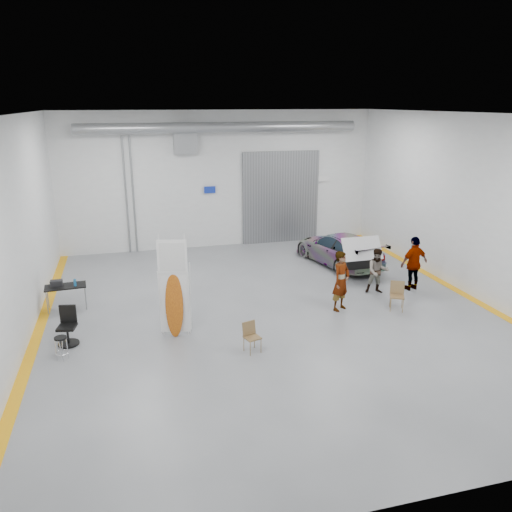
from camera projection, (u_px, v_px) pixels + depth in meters
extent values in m
plane|color=slate|center=(271.00, 313.00, 15.60)|extent=(16.00, 16.00, 0.00)
cube|color=silver|center=(15.00, 235.00, 13.00)|extent=(0.02, 16.00, 6.00)
cube|color=silver|center=(475.00, 207.00, 16.43)|extent=(0.02, 16.00, 6.00)
cube|color=silver|center=(220.00, 180.00, 22.10)|extent=(14.00, 0.02, 6.00)
cube|color=silver|center=(427.00, 338.00, 7.33)|extent=(14.00, 0.02, 6.00)
cube|color=white|center=(273.00, 114.00, 13.83)|extent=(14.00, 16.00, 0.02)
cube|color=gray|center=(281.00, 197.00, 22.98)|extent=(3.60, 0.12, 4.20)
cube|color=gray|center=(185.00, 139.00, 21.12)|extent=(1.00, 0.50, 1.20)
cylinder|color=gray|center=(222.00, 127.00, 20.86)|extent=(11.90, 0.44, 0.44)
cube|color=#132BA1|center=(210.00, 190.00, 22.02)|extent=(0.50, 0.04, 0.30)
cube|color=white|center=(322.00, 178.00, 23.23)|extent=(0.70, 0.04, 0.25)
cylinder|color=gray|center=(133.00, 195.00, 21.24)|extent=(0.08, 0.08, 5.00)
cylinder|color=gray|center=(126.00, 196.00, 21.17)|extent=(0.08, 0.08, 5.00)
cube|color=orange|center=(36.00, 338.00, 13.92)|extent=(0.30, 16.00, 0.01)
cube|color=orange|center=(460.00, 292.00, 17.28)|extent=(0.30, 16.00, 0.01)
imported|color=white|center=(339.00, 249.00, 20.15)|extent=(2.66, 4.69, 1.28)
imported|color=#855C49|center=(341.00, 281.00, 15.60)|extent=(0.84, 0.76, 1.93)
imported|color=slate|center=(378.00, 271.00, 17.03)|extent=(0.90, 0.78, 1.58)
imported|color=brown|center=(414.00, 263.00, 17.30)|extent=(1.18, 0.66, 1.92)
cube|color=white|center=(176.00, 302.00, 13.87)|extent=(0.82, 0.22, 1.78)
ellipsoid|color=orange|center=(177.00, 305.00, 13.81)|extent=(0.53, 0.34, 1.88)
cube|color=white|center=(174.00, 257.00, 13.45)|extent=(0.80, 0.21, 0.94)
cylinder|color=white|center=(163.00, 287.00, 13.64)|extent=(0.02, 0.02, 2.97)
cylinder|color=white|center=(188.00, 285.00, 13.80)|extent=(0.02, 0.02, 2.97)
cube|color=brown|center=(252.00, 338.00, 13.07)|extent=(0.48, 0.46, 0.04)
cube|color=brown|center=(251.00, 327.00, 13.17)|extent=(0.39, 0.19, 0.37)
cube|color=brown|center=(397.00, 296.00, 15.69)|extent=(0.57, 0.56, 0.04)
cube|color=brown|center=(394.00, 287.00, 15.80)|extent=(0.43, 0.28, 0.41)
cylinder|color=black|center=(60.00, 338.00, 12.60)|extent=(0.31, 0.31, 0.05)
torus|color=silver|center=(62.00, 353.00, 12.73)|extent=(0.33, 0.33, 0.02)
cylinder|color=gray|center=(47.00, 303.00, 15.44)|extent=(0.03, 0.03, 0.74)
cylinder|color=gray|center=(85.00, 299.00, 15.72)|extent=(0.03, 0.03, 0.74)
cylinder|color=gray|center=(49.00, 297.00, 15.92)|extent=(0.03, 0.03, 0.74)
cylinder|color=gray|center=(86.00, 293.00, 16.19)|extent=(0.03, 0.03, 0.74)
cube|color=black|center=(65.00, 286.00, 15.70)|extent=(1.28, 0.72, 0.04)
cylinder|color=#1A66A1|center=(75.00, 283.00, 15.64)|extent=(0.08, 0.08, 0.23)
cube|color=black|center=(56.00, 283.00, 15.65)|extent=(0.36, 0.23, 0.19)
cylinder|color=black|center=(69.00, 343.00, 13.56)|extent=(0.56, 0.56, 0.04)
cylinder|color=black|center=(68.00, 335.00, 13.48)|extent=(0.06, 0.06, 0.48)
cube|color=black|center=(67.00, 327.00, 13.41)|extent=(0.54, 0.54, 0.07)
cube|color=black|center=(66.00, 314.00, 13.53)|extent=(0.45, 0.15, 0.50)
cube|color=silver|center=(362.00, 246.00, 18.15)|extent=(1.49, 0.91, 0.04)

